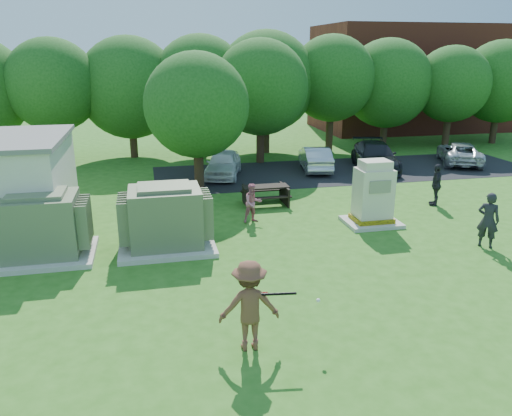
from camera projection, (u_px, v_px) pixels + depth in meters
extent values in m
plane|color=#2D6619|center=(291.00, 305.00, 12.35)|extent=(120.00, 120.00, 0.00)
cube|color=maroon|center=(413.00, 78.00, 40.01)|extent=(15.00, 8.00, 8.00)
cube|color=#232326|center=(346.00, 170.00, 26.36)|extent=(20.00, 6.00, 0.01)
cube|color=beige|center=(44.00, 255.00, 15.18)|extent=(3.00, 2.40, 0.15)
cube|color=#616D4E|center=(40.00, 225.00, 14.89)|extent=(2.20, 1.80, 1.80)
cube|color=#616D4E|center=(36.00, 194.00, 14.61)|extent=(1.60, 1.30, 0.12)
cube|color=#616D4E|center=(85.00, 221.00, 15.15)|extent=(0.32, 1.50, 1.35)
cube|color=beige|center=(167.00, 246.00, 15.94)|extent=(3.00, 2.40, 0.15)
cube|color=#5D6849|center=(166.00, 217.00, 15.65)|extent=(2.20, 1.80, 1.80)
cube|color=#5D6849|center=(164.00, 187.00, 15.36)|extent=(1.60, 1.30, 0.12)
cube|color=#5D6849|center=(124.00, 219.00, 15.38)|extent=(0.32, 1.50, 1.35)
cube|color=#5D6849|center=(206.00, 213.00, 15.90)|extent=(0.32, 1.50, 1.35)
cube|color=beige|center=(371.00, 222.00, 18.18)|extent=(1.94, 1.58, 0.13)
cube|color=yellow|center=(371.00, 218.00, 18.14)|extent=(1.36, 1.10, 0.16)
cube|color=beige|center=(373.00, 193.00, 17.85)|extent=(1.23, 0.97, 1.76)
cube|color=beige|center=(375.00, 165.00, 17.54)|extent=(1.01, 0.79, 0.31)
cube|color=gray|center=(380.00, 187.00, 17.27)|extent=(0.79, 0.04, 0.44)
cube|color=black|center=(266.00, 187.00, 20.27)|extent=(1.85, 0.72, 0.06)
cube|color=black|center=(262.00, 190.00, 20.89)|extent=(1.85, 0.26, 0.05)
cube|color=black|center=(269.00, 198.00, 19.83)|extent=(1.85, 0.26, 0.05)
cube|color=black|center=(246.00, 197.00, 20.21)|extent=(0.08, 1.39, 0.76)
cube|color=black|center=(284.00, 194.00, 20.54)|extent=(0.08, 1.39, 0.76)
imported|color=brown|center=(249.00, 306.00, 10.29)|extent=(1.31, 0.80, 1.97)
imported|color=black|center=(488.00, 220.00, 15.80)|extent=(0.77, 0.77, 1.81)
imported|color=#CA6B7C|center=(253.00, 203.00, 18.16)|extent=(0.81, 0.69, 1.45)
imported|color=#27262C|center=(436.00, 185.00, 20.19)|extent=(0.81, 1.08, 1.71)
imported|color=white|center=(223.00, 164.00, 24.93)|extent=(2.56, 4.14, 1.32)
imported|color=silver|center=(315.00, 158.00, 26.28)|extent=(1.98, 4.01, 1.26)
imported|color=black|center=(375.00, 156.00, 26.47)|extent=(3.06, 5.19, 1.41)
imported|color=silver|center=(459.00, 153.00, 27.88)|extent=(3.60, 4.77, 1.20)
cylinder|color=black|center=(276.00, 294.00, 10.12)|extent=(0.85, 0.17, 0.06)
cylinder|color=maroon|center=(263.00, 294.00, 10.14)|extent=(0.23, 0.09, 0.06)
sphere|color=white|center=(318.00, 300.00, 10.46)|extent=(0.09, 0.09, 0.09)
cylinder|color=#47301E|center=(59.00, 138.00, 27.81)|extent=(0.44, 0.44, 2.80)
sphere|color=#235B1C|center=(53.00, 85.00, 26.94)|extent=(5.00, 5.00, 5.00)
cylinder|color=#47301E|center=(133.00, 138.00, 29.45)|extent=(0.44, 0.44, 2.30)
sphere|color=#235B1C|center=(130.00, 88.00, 28.58)|extent=(5.80, 5.80, 5.80)
cylinder|color=#47301E|center=(202.00, 134.00, 29.37)|extent=(0.44, 0.44, 2.70)
sphere|color=#235B1C|center=(201.00, 83.00, 28.48)|extent=(5.40, 5.40, 5.40)
cylinder|color=#47301E|center=(266.00, 132.00, 30.78)|extent=(0.44, 0.44, 2.50)
sphere|color=#235B1C|center=(266.00, 82.00, 29.87)|extent=(6.00, 6.00, 6.00)
cylinder|color=#47301E|center=(330.00, 128.00, 31.17)|extent=(0.44, 0.44, 2.90)
sphere|color=#235B1C|center=(332.00, 78.00, 30.27)|extent=(5.20, 5.20, 5.20)
cylinder|color=#47301E|center=(384.00, 129.00, 32.62)|extent=(0.44, 0.44, 2.40)
sphere|color=#235B1C|center=(387.00, 83.00, 31.76)|extent=(5.60, 5.60, 5.60)
cylinder|color=#47301E|center=(447.00, 127.00, 32.58)|extent=(0.44, 0.44, 2.60)
sphere|color=#235B1C|center=(452.00, 84.00, 31.76)|extent=(4.80, 4.80, 4.80)
cylinder|color=#47301E|center=(494.00, 125.00, 33.97)|extent=(0.44, 0.44, 2.50)
sphere|color=#235B1C|center=(500.00, 82.00, 33.12)|extent=(5.40, 5.40, 5.40)
cylinder|color=#47301E|center=(199.00, 163.00, 22.50)|extent=(0.44, 0.44, 2.40)
sphere|color=#235B1C|center=(197.00, 105.00, 21.73)|extent=(4.60, 4.60, 4.60)
cylinder|color=#47301E|center=(260.00, 140.00, 27.95)|extent=(0.44, 0.44, 2.60)
sphere|color=#235B1C|center=(260.00, 87.00, 27.10)|extent=(5.20, 5.20, 5.20)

